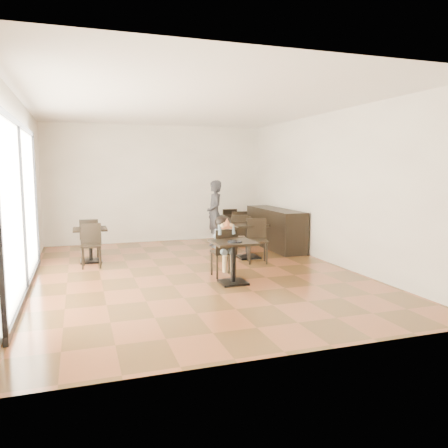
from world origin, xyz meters
name	(u,v)px	position (x,y,z in m)	size (l,w,h in m)	color
floor	(195,273)	(0.00, 0.00, 0.00)	(6.00, 8.00, 0.01)	brown
ceiling	(193,104)	(0.00, 0.00, 3.20)	(6.00, 8.00, 0.01)	white
wall_back	(158,184)	(0.00, 4.00, 1.60)	(6.00, 0.01, 3.20)	white
wall_front	(291,209)	(0.00, -4.00, 1.60)	(6.00, 0.01, 3.20)	white
wall_left	(22,193)	(-3.00, 0.00, 1.60)	(0.01, 8.00, 3.20)	white
wall_right	(331,188)	(3.00, 0.00, 1.60)	(0.01, 8.00, 3.20)	white
storefront_window	(21,208)	(-2.97, -0.50, 1.40)	(0.04, 4.50, 2.60)	white
child_table	(233,262)	(0.44, -0.99, 0.38)	(0.72, 0.72, 0.76)	black
child_chair	(223,252)	(0.44, -0.44, 0.46)	(0.41, 0.41, 0.91)	black
child	(223,246)	(0.44, -0.44, 0.57)	(0.41, 0.57, 1.15)	gray
plate	(235,242)	(0.44, -1.09, 0.77)	(0.26, 0.26, 0.02)	black
pizza_slice	(226,225)	(0.44, -0.63, 0.99)	(0.27, 0.20, 0.06)	tan
adult_patron	(215,214)	(1.23, 2.64, 0.86)	(0.63, 0.41, 1.72)	#333337
cafe_table_mid	(248,241)	(1.52, 1.02, 0.39)	(0.74, 0.74, 0.78)	black
cafe_table_left	(91,245)	(-1.88, 1.69, 0.37)	(0.70, 0.70, 0.74)	black
cafe_table_back	(234,230)	(1.88, 2.94, 0.38)	(0.71, 0.71, 0.75)	black
chair_mid_a	(239,234)	(1.52, 1.57, 0.47)	(0.42, 0.42, 0.94)	black
chair_mid_b	(257,241)	(1.52, 0.47, 0.47)	(0.42, 0.42, 0.94)	black
chair_left_a	(90,238)	(-1.88, 2.24, 0.44)	(0.40, 0.40, 0.89)	black
chair_left_b	(91,246)	(-1.88, 1.14, 0.44)	(0.40, 0.40, 0.89)	black
chair_back_a	(228,224)	(1.88, 3.49, 0.45)	(0.41, 0.41, 0.90)	black
chair_back_b	(242,230)	(1.88, 2.39, 0.45)	(0.41, 0.41, 0.90)	black
service_counter	(275,228)	(2.65, 2.00, 0.50)	(0.60, 2.40, 1.00)	black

